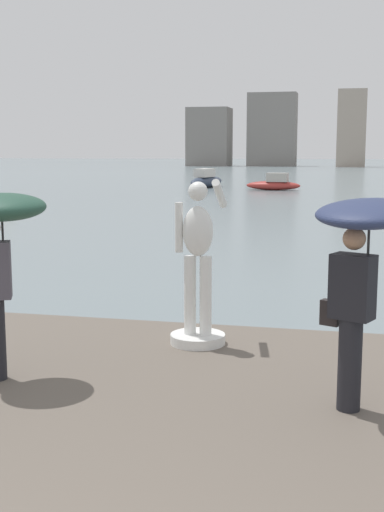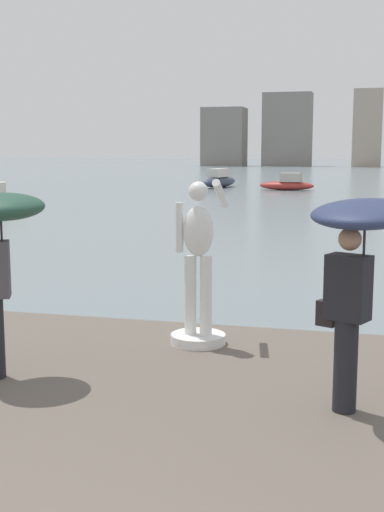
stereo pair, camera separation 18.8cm
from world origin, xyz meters
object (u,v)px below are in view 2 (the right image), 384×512
Objects in this scene: statue_white_figure at (198,276)px; onlooker_right at (359,249)px; boat_rightward at (287,184)px; boat_near at (220,180)px.

statue_white_figure is 2.78m from onlooker_right.
boat_near is at bearing 156.21° from boat_rightward.
boat_rightward is (-5.40, 43.01, -1.49)m from onlooker_right.
boat_near is (-8.95, 43.56, -0.72)m from statue_white_figure.
boat_rightward is at bearing -23.79° from boat_near.
boat_near is 1.30× the size of boat_rightward.
statue_white_figure is at bearing 136.13° from onlooker_right.
onlooker_right is 0.39× the size of boat_near.
onlooker_right is at bearing -82.84° from boat_rightward.
onlooker_right is at bearing -43.87° from statue_white_figure.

